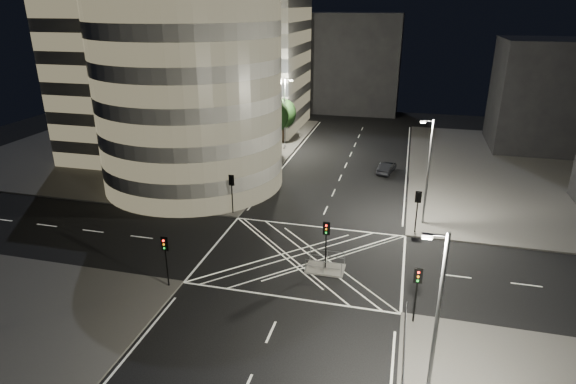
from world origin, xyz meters
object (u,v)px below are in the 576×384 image
(street_lamp_right_near, at_px, (436,319))
(sedan, at_px, (387,168))
(traffic_signal_nr, at_px, (417,285))
(traffic_signal_island, at_px, (326,237))
(traffic_signal_nl, at_px, (165,252))
(street_lamp_right_far, at_px, (428,169))
(street_lamp_left_near, at_px, (242,146))
(traffic_signal_fr, at_px, (418,204))
(traffic_signal_fl, at_px, (232,187))
(central_island, at_px, (325,269))
(street_lamp_left_far, at_px, (285,111))

(street_lamp_right_near, bearing_deg, sedan, 96.38)
(traffic_signal_nr, distance_m, traffic_signal_island, 8.62)
(traffic_signal_nl, bearing_deg, street_lamp_right_far, 40.91)
(traffic_signal_nr, relative_size, street_lamp_left_near, 0.40)
(traffic_signal_nr, bearing_deg, sedan, 96.69)
(traffic_signal_fr, bearing_deg, traffic_signal_nr, -90.00)
(street_lamp_right_near, height_order, sedan, street_lamp_right_near)
(traffic_signal_fl, xyz_separation_m, street_lamp_right_far, (18.24, 2.20, 2.63))
(traffic_signal_fr, distance_m, traffic_signal_nr, 13.60)
(street_lamp_right_far, bearing_deg, sedan, 106.30)
(central_island, xyz_separation_m, traffic_signal_nr, (6.80, -5.30, 2.84))
(street_lamp_left_far, distance_m, street_lamp_right_near, 47.88)
(street_lamp_left_near, relative_size, street_lamp_right_far, 1.00)
(traffic_signal_nl, relative_size, street_lamp_left_near, 0.40)
(traffic_signal_fl, relative_size, traffic_signal_island, 1.00)
(central_island, relative_size, sedan, 0.72)
(traffic_signal_nl, relative_size, street_lamp_right_near, 0.40)
(street_lamp_right_near, bearing_deg, central_island, 120.75)
(central_island, bearing_deg, traffic_signal_nr, -37.93)
(traffic_signal_nl, distance_m, street_lamp_left_far, 36.90)
(traffic_signal_fl, relative_size, street_lamp_left_far, 0.40)
(traffic_signal_island, bearing_deg, street_lamp_right_near, -59.25)
(traffic_signal_fr, bearing_deg, street_lamp_left_near, 164.08)
(traffic_signal_island, bearing_deg, street_lamp_left_near, 130.27)
(central_island, height_order, traffic_signal_island, traffic_signal_island)
(traffic_signal_island, distance_m, street_lamp_left_near, 17.89)
(traffic_signal_island, height_order, street_lamp_left_far, street_lamp_left_far)
(traffic_signal_nr, bearing_deg, traffic_signal_island, 142.07)
(traffic_signal_fl, distance_m, traffic_signal_nr, 22.24)
(traffic_signal_nl, relative_size, traffic_signal_island, 1.00)
(traffic_signal_island, bearing_deg, street_lamp_right_far, 54.70)
(street_lamp_left_far, xyz_separation_m, street_lamp_right_near, (18.87, -44.00, 0.00))
(street_lamp_right_far, bearing_deg, traffic_signal_nl, -139.09)
(traffic_signal_fl, bearing_deg, street_lamp_left_near, 96.97)
(central_island, xyz_separation_m, traffic_signal_nl, (-10.80, -5.30, 2.84))
(street_lamp_right_near, distance_m, sedan, 37.77)
(street_lamp_left_near, bearing_deg, traffic_signal_nl, -88.06)
(traffic_signal_fl, height_order, sedan, traffic_signal_fl)
(traffic_signal_nr, bearing_deg, street_lamp_left_near, 134.13)
(traffic_signal_fr, distance_m, street_lamp_right_far, 3.48)
(street_lamp_right_near, bearing_deg, traffic_signal_nl, 158.45)
(traffic_signal_fr, bearing_deg, sedan, 102.11)
(street_lamp_right_near, bearing_deg, traffic_signal_nr, 95.04)
(street_lamp_left_near, bearing_deg, traffic_signal_island, -49.73)
(traffic_signal_fr, bearing_deg, street_lamp_left_far, 128.17)
(traffic_signal_fl, bearing_deg, street_lamp_left_far, 91.57)
(street_lamp_right_far, distance_m, street_lamp_right_near, 23.00)
(street_lamp_left_near, bearing_deg, sedan, 37.35)
(street_lamp_left_far, bearing_deg, street_lamp_right_near, -66.79)
(central_island, height_order, sedan, sedan)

